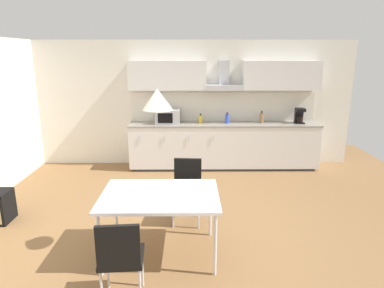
% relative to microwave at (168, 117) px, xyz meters
% --- Properties ---
extents(ground_plane, '(8.78, 8.76, 0.02)m').
position_rel_microwave_xyz_m(ground_plane, '(0.25, -2.62, -1.07)').
color(ground_plane, brown).
extents(wall_back, '(7.03, 0.10, 2.54)m').
position_rel_microwave_xyz_m(wall_back, '(0.25, 0.35, 0.21)').
color(wall_back, silver).
rests_on(wall_back, ground_plane).
extents(kitchen_counter, '(3.78, 0.62, 0.92)m').
position_rel_microwave_xyz_m(kitchen_counter, '(1.12, 0.00, -0.60)').
color(kitchen_counter, '#333333').
rests_on(kitchen_counter, ground_plane).
extents(backsplash_tile, '(3.76, 0.02, 0.59)m').
position_rel_microwave_xyz_m(backsplash_tile, '(1.12, 0.28, 0.15)').
color(backsplash_tile, silver).
rests_on(backsplash_tile, kitchen_counter).
extents(upper_wall_cabinets, '(3.76, 0.40, 0.57)m').
position_rel_microwave_xyz_m(upper_wall_cabinets, '(1.12, 0.13, 0.79)').
color(upper_wall_cabinets, silver).
extents(microwave, '(0.48, 0.35, 0.28)m').
position_rel_microwave_xyz_m(microwave, '(0.00, 0.00, 0.00)').
color(microwave, '#ADADB2').
rests_on(microwave, kitchen_counter).
extents(coffee_maker, '(0.18, 0.19, 0.30)m').
position_rel_microwave_xyz_m(coffee_maker, '(2.63, 0.03, 0.01)').
color(coffee_maker, black).
rests_on(coffee_maker, kitchen_counter).
extents(bottle_brown, '(0.08, 0.08, 0.24)m').
position_rel_microwave_xyz_m(bottle_brown, '(1.88, 0.04, -0.04)').
color(bottle_brown, brown).
rests_on(bottle_brown, kitchen_counter).
extents(bottle_blue, '(0.08, 0.08, 0.22)m').
position_rel_microwave_xyz_m(bottle_blue, '(1.19, 0.02, -0.05)').
color(bottle_blue, blue).
rests_on(bottle_blue, kitchen_counter).
extents(bottle_yellow, '(0.08, 0.08, 0.19)m').
position_rel_microwave_xyz_m(bottle_yellow, '(0.65, 0.06, -0.06)').
color(bottle_yellow, yellow).
rests_on(bottle_yellow, kitchen_counter).
extents(dining_table, '(1.32, 0.94, 0.75)m').
position_rel_microwave_xyz_m(dining_table, '(0.09, -3.14, -0.36)').
color(dining_table, white).
rests_on(dining_table, ground_plane).
extents(chair_near_left, '(0.43, 0.43, 0.87)m').
position_rel_microwave_xyz_m(chair_near_left, '(-0.20, -3.99, -0.53)').
color(chair_near_left, black).
rests_on(chair_near_left, ground_plane).
extents(chair_far_right, '(0.43, 0.43, 0.87)m').
position_rel_microwave_xyz_m(chair_far_right, '(0.40, -2.29, -0.53)').
color(chair_far_right, black).
rests_on(chair_far_right, ground_plane).
extents(pendant_lamp, '(0.32, 0.32, 0.22)m').
position_rel_microwave_xyz_m(pendant_lamp, '(0.09, -3.14, 0.75)').
color(pendant_lamp, silver).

